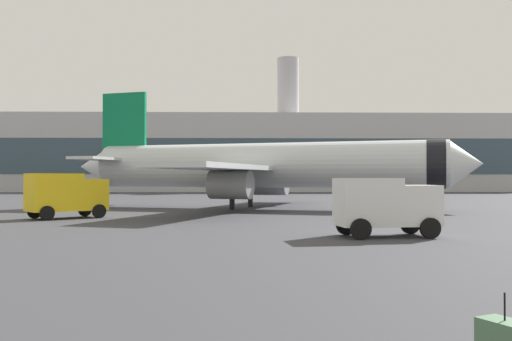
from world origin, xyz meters
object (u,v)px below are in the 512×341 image
safety_cone_mid (381,207)px  cargo_van (385,204)px  service_truck (66,193)px  airplane_at_gate (261,166)px  safety_cone_far (352,217)px  safety_cone_near (415,208)px

safety_cone_mid → cargo_van: bearing=-103.3°
service_truck → airplane_at_gate: bearing=41.0°
service_truck → safety_cone_far: (17.78, -4.12, -1.28)m
safety_cone_far → service_truck: bearing=167.0°
safety_cone_near → safety_cone_far: bearing=-126.7°
airplane_at_gate → safety_cone_near: airplane_at_gate is taller
cargo_van → safety_cone_near: bearing=68.6°
cargo_van → safety_cone_mid: bearing=76.7°
service_truck → safety_cone_far: bearing=-13.0°
safety_cone_near → safety_cone_far: 10.55m
service_truck → safety_cone_far: size_ratio=7.68×
safety_cone_near → safety_cone_mid: (-2.16, 1.58, 0.02)m
service_truck → safety_cone_near: (24.09, 4.34, -1.23)m
cargo_van → safety_cone_near: (6.38, 16.23, -1.07)m
service_truck → safety_cone_mid: (21.93, 5.93, -1.22)m
safety_cone_near → safety_cone_far: safety_cone_near is taller
airplane_at_gate → service_truck: size_ratio=6.78×
airplane_at_gate → safety_cone_mid: 10.93m
airplane_at_gate → cargo_van: airplane_at_gate is taller
airplane_at_gate → safety_cone_near: 13.50m
safety_cone_near → airplane_at_gate: bearing=147.8°
safety_cone_near → cargo_van: bearing=-111.4°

